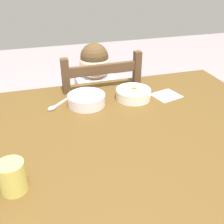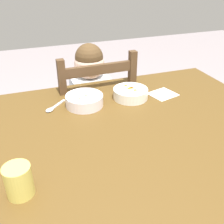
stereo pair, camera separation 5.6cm
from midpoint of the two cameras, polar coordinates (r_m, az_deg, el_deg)
name	(u,v)px [view 2 (the right image)]	position (r m, az deg, el deg)	size (l,w,h in m)	color
dining_table	(108,153)	(1.11, -2.38, -8.61)	(1.51, 1.03, 0.75)	brown
dining_chair	(93,124)	(1.69, -4.96, -2.62)	(0.43, 0.43, 0.93)	#4F3721
child_figure	(92,99)	(1.60, -5.23, 2.67)	(0.32, 0.31, 0.95)	silver
bowl_of_peas	(84,100)	(1.26, -7.10, 2.48)	(0.17, 0.17, 0.05)	white
bowl_of_carrots	(130,93)	(1.32, 2.68, 3.97)	(0.17, 0.17, 0.05)	white
spoon	(52,108)	(1.26, -13.65, 0.79)	(0.11, 0.11, 0.01)	silver
drinking_cup	(19,181)	(0.84, -20.89, -13.40)	(0.08, 0.08, 0.10)	#DCCD5E
paper_napkin	(163,94)	(1.38, 9.47, 3.69)	(0.12, 0.11, 0.00)	white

